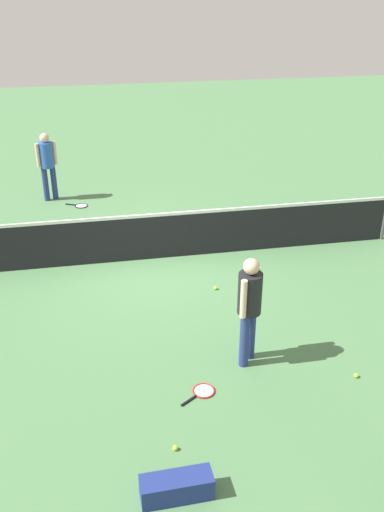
% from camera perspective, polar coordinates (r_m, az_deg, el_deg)
% --- Properties ---
extents(ground_plane, '(40.00, 40.00, 0.00)m').
position_cam_1_polar(ground_plane, '(11.31, -4.10, -0.25)').
color(ground_plane, '#4C7A4C').
extents(court_net, '(10.09, 0.09, 1.07)m').
position_cam_1_polar(court_net, '(11.09, -4.18, 2.05)').
color(court_net, '#4C4C51').
rests_on(court_net, ground_plane).
extents(player_near_side, '(0.48, 0.48, 1.70)m').
position_cam_1_polar(player_near_side, '(7.93, 5.87, -4.75)').
color(player_near_side, navy).
rests_on(player_near_side, ground_plane).
extents(player_far_side, '(0.52, 0.44, 1.70)m').
position_cam_1_polar(player_far_side, '(14.42, -14.55, 9.36)').
color(player_far_side, navy).
rests_on(player_far_side, ground_plane).
extents(tennis_racket_near_player, '(0.58, 0.47, 0.03)m').
position_cam_1_polar(tennis_racket_near_player, '(7.90, 1.06, -13.65)').
color(tennis_racket_near_player, red).
rests_on(tennis_racket_near_player, ground_plane).
extents(tennis_racket_far_player, '(0.60, 0.42, 0.03)m').
position_cam_1_polar(tennis_racket_far_player, '(14.13, -11.31, 5.05)').
color(tennis_racket_far_player, black).
rests_on(tennis_racket_far_player, ground_plane).
extents(tennis_ball_near_player, '(0.07, 0.07, 0.07)m').
position_cam_1_polar(tennis_ball_near_player, '(8.46, 16.38, -11.60)').
color(tennis_ball_near_player, '#C6E033').
rests_on(tennis_ball_near_player, ground_plane).
extents(tennis_ball_by_net, '(0.07, 0.07, 0.07)m').
position_cam_1_polar(tennis_ball_by_net, '(7.13, -1.72, -18.96)').
color(tennis_ball_by_net, '#C6E033').
rests_on(tennis_ball_by_net, ground_plane).
extents(tennis_ball_stray_left, '(0.07, 0.07, 0.07)m').
position_cam_1_polar(tennis_ball_stray_left, '(10.19, 2.42, -3.27)').
color(tennis_ball_stray_left, '#C6E033').
rests_on(tennis_ball_stray_left, ground_plane).
extents(equipment_bag, '(0.81, 0.30, 0.28)m').
position_cam_1_polar(equipment_bag, '(6.61, -1.25, -22.42)').
color(equipment_bag, navy).
rests_on(equipment_bag, ground_plane).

